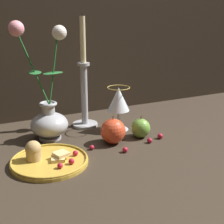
% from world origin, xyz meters
% --- Properties ---
extents(ground_plane, '(2.40, 2.40, 0.00)m').
position_xyz_m(ground_plane, '(0.00, 0.00, 0.00)').
color(ground_plane, '#33281E').
rests_on(ground_plane, ground).
extents(vase, '(0.17, 0.13, 0.39)m').
position_xyz_m(vase, '(-0.10, 0.08, 0.09)').
color(vase, '#A3A3A8').
rests_on(vase, ground_plane).
extents(plate_with_pastries, '(0.22, 0.22, 0.07)m').
position_xyz_m(plate_with_pastries, '(-0.15, -0.10, 0.01)').
color(plate_with_pastries, gold).
rests_on(plate_with_pastries, ground_plane).
extents(wine_glass, '(0.08, 0.08, 0.16)m').
position_xyz_m(wine_glass, '(0.16, 0.06, 0.11)').
color(wine_glass, silver).
rests_on(wine_glass, ground_plane).
extents(candlestick, '(0.09, 0.09, 0.41)m').
position_xyz_m(candlestick, '(0.06, 0.15, 0.13)').
color(candlestick, '#A3A3A8').
rests_on(candlestick, ground_plane).
extents(apple_beside_vase, '(0.07, 0.07, 0.08)m').
position_xyz_m(apple_beside_vase, '(0.19, -0.04, 0.03)').
color(apple_beside_vase, '#669938').
rests_on(apple_beside_vase, ground_plane).
extents(apple_near_glass, '(0.08, 0.08, 0.09)m').
position_xyz_m(apple_near_glass, '(0.08, -0.04, 0.04)').
color(apple_near_glass, '#D14223').
rests_on(apple_near_glass, ground_plane).
extents(berry_near_plate, '(0.02, 0.02, 0.02)m').
position_xyz_m(berry_near_plate, '(0.19, -0.10, 0.01)').
color(berry_near_plate, '#AD192D').
rests_on(berry_near_plate, ground_plane).
extents(berry_front_center, '(0.02, 0.02, 0.02)m').
position_xyz_m(berry_front_center, '(0.24, -0.08, 0.01)').
color(berry_front_center, '#AD192D').
rests_on(berry_front_center, ground_plane).
extents(berry_by_glass_stem, '(0.02, 0.02, 0.02)m').
position_xyz_m(berry_by_glass_stem, '(0.08, -0.13, 0.01)').
color(berry_by_glass_stem, '#AD192D').
rests_on(berry_by_glass_stem, ground_plane).
extents(berry_under_candlestick, '(0.02, 0.02, 0.02)m').
position_xyz_m(berry_under_candlestick, '(-0.00, -0.06, 0.01)').
color(berry_under_candlestick, '#AD192D').
rests_on(berry_under_candlestick, ground_plane).
extents(berry_far_right, '(0.02, 0.02, 0.02)m').
position_xyz_m(berry_far_right, '(0.22, 0.01, 0.01)').
color(berry_far_right, '#AD192D').
rests_on(berry_far_right, ground_plane).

